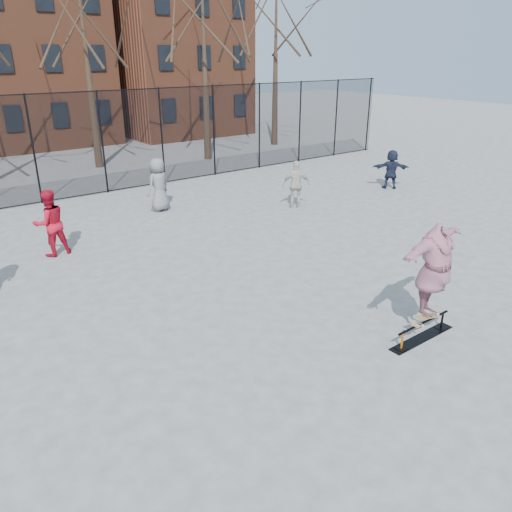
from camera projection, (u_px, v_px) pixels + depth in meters
ground at (294, 335)px, 10.17m from camera, size 100.00×100.00×0.00m
skate_rail at (423, 332)px, 10.00m from camera, size 1.76×0.27×0.39m
skateboard at (427, 318)px, 9.95m from camera, size 0.75×0.18×0.09m
skater at (434, 273)px, 9.57m from camera, size 2.41×1.09×1.89m
bystander_red at (50, 223)px, 13.84m from camera, size 0.97×0.79×1.88m
bystander_white at (296, 185)px, 18.10m from camera, size 1.10×0.89×1.75m
bystander_navy at (391, 169)px, 20.75m from camera, size 1.44×1.35×1.62m
bystander_extra at (159, 185)px, 17.77m from camera, size 1.07×0.86×1.90m
fence at (71, 145)px, 18.99m from camera, size 34.03×0.07×4.00m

